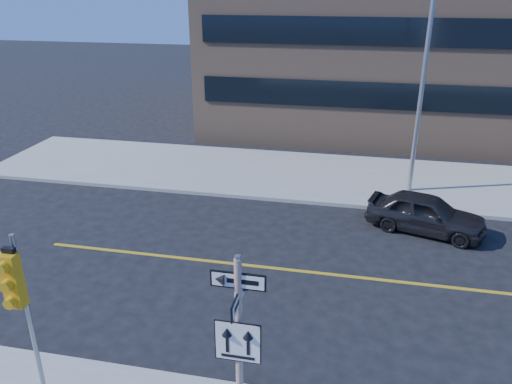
% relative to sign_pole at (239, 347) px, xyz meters
% --- Properties ---
extents(ground, '(120.00, 120.00, 0.00)m').
position_rel_sign_pole_xyz_m(ground, '(0.00, 2.51, -2.44)').
color(ground, black).
rests_on(ground, ground).
extents(sign_pole, '(0.92, 0.92, 4.06)m').
position_rel_sign_pole_xyz_m(sign_pole, '(0.00, 0.00, 0.00)').
color(sign_pole, beige).
rests_on(sign_pole, near_sidewalk).
extents(traffic_signal, '(0.32, 0.45, 4.00)m').
position_rel_sign_pole_xyz_m(traffic_signal, '(-4.00, -0.15, 0.59)').
color(traffic_signal, gray).
rests_on(traffic_signal, near_sidewalk).
extents(parked_car_a, '(2.71, 4.32, 1.37)m').
position_rel_sign_pole_xyz_m(parked_car_a, '(4.27, 10.08, -1.75)').
color(parked_car_a, black).
rests_on(parked_car_a, ground).
extents(streetlight_a, '(0.55, 2.25, 8.00)m').
position_rel_sign_pole_xyz_m(streetlight_a, '(4.00, 13.27, 2.32)').
color(streetlight_a, gray).
rests_on(streetlight_a, far_sidewalk).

